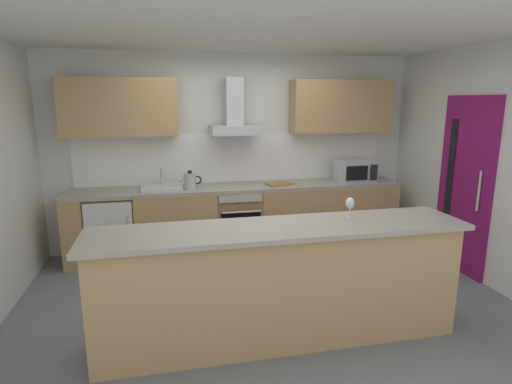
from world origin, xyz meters
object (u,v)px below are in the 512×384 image
at_px(chopping_board, 280,184).
at_px(microwave, 355,171).
at_px(oven, 237,219).
at_px(kettle, 190,181).
at_px(refrigerator, 112,229).
at_px(range_hood, 234,117).
at_px(sink, 162,187).
at_px(wine_glass, 350,204).

bearing_deg(chopping_board, microwave, -0.22).
xyz_separation_m(oven, chopping_board, (0.57, -0.02, 0.45)).
height_order(microwave, kettle, microwave).
distance_m(refrigerator, range_hood, 2.09).
height_order(refrigerator, range_hood, range_hood).
bearing_deg(refrigerator, kettle, -1.80).
relative_size(sink, wine_glass, 2.81).
bearing_deg(kettle, range_hood, 15.19).
distance_m(sink, kettle, 0.36).
bearing_deg(chopping_board, oven, 177.63).
xyz_separation_m(oven, refrigerator, (-1.58, -0.00, -0.03)).
height_order(sink, range_hood, range_hood).
relative_size(wine_glass, chopping_board, 0.52).
relative_size(range_hood, chopping_board, 2.12).
distance_m(microwave, wine_glass, 2.23).
bearing_deg(wine_glass, refrigerator, 137.76).
xyz_separation_m(microwave, chopping_board, (-1.07, 0.00, -0.14)).
height_order(oven, wine_glass, wine_glass).
distance_m(wine_glass, chopping_board, 2.01).
bearing_deg(chopping_board, wine_glass, -88.13).
relative_size(oven, microwave, 1.60).
bearing_deg(sink, refrigerator, -178.76).
bearing_deg(sink, wine_glass, -51.95).
height_order(microwave, chopping_board, microwave).
bearing_deg(range_hood, kettle, -164.81).
bearing_deg(refrigerator, range_hood, 4.77).
relative_size(microwave, wine_glass, 2.81).
relative_size(sink, chopping_board, 1.47).
bearing_deg(microwave, refrigerator, 179.55).
bearing_deg(microwave, kettle, -179.85).
height_order(wine_glass, chopping_board, wine_glass).
height_order(oven, range_hood, range_hood).
bearing_deg(refrigerator, wine_glass, -42.24).
height_order(refrigerator, kettle, kettle).
bearing_deg(oven, range_hood, 90.00).
bearing_deg(oven, chopping_board, -2.37).
bearing_deg(range_hood, chopping_board, -14.97).
relative_size(refrigerator, wine_glass, 4.78).
relative_size(refrigerator, microwave, 1.70).
bearing_deg(microwave, chopping_board, 179.78).
bearing_deg(chopping_board, sink, 178.70).
relative_size(kettle, wine_glass, 1.62).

